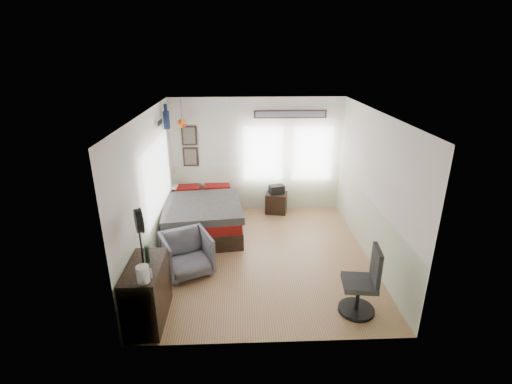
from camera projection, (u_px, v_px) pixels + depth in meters
ground_plane at (262, 256)px, 7.09m from camera, size 4.00×4.50×0.01m
room_shell at (258, 172)px, 6.68m from camera, size 4.02×4.52×2.71m
wall_decor at (207, 127)px, 8.12m from camera, size 3.55×1.32×1.44m
bed at (203, 215)px, 8.00m from camera, size 1.75×2.33×0.70m
dresser at (147, 293)px, 5.27m from camera, size 0.48×1.00×0.90m
armchair at (187, 254)px, 6.44m from camera, size 1.04×1.05×0.73m
nightstand at (276, 203)px, 8.89m from camera, size 0.56×0.49×0.49m
task_chair at (363, 287)px, 5.42m from camera, size 0.54×0.54×1.08m
kettle at (143, 274)px, 4.72m from camera, size 0.19×0.17×0.22m
bottle at (147, 254)px, 5.15m from camera, size 0.06×0.06×0.25m
stand_fan at (139, 222)px, 4.90m from camera, size 0.21×0.33×0.84m
black_bag at (277, 189)px, 8.77m from camera, size 0.38×0.30×0.20m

